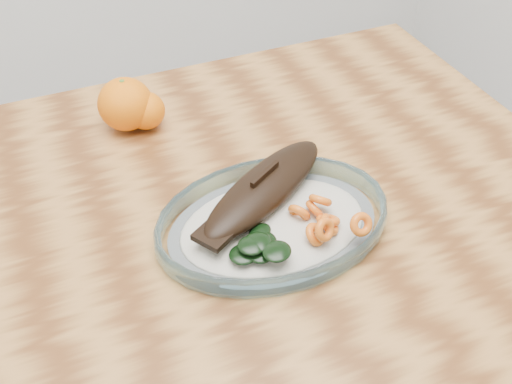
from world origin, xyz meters
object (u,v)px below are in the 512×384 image
Objects in this scene: dining_table at (189,266)px; orange_left at (125,104)px; plated_meal at (273,218)px; orange_right at (145,111)px.

orange_left is (-0.02, 0.25, 0.14)m from dining_table.
orange_right is at bearing 107.23° from plated_meal.
orange_left is (-0.12, 0.31, 0.03)m from plated_meal.
orange_right is at bearing -22.20° from orange_left.
orange_left is at bearing 111.27° from plated_meal.
dining_table is 0.17m from plated_meal.
dining_table is at bearing -93.23° from orange_right.
orange_right is (0.03, -0.01, -0.01)m from orange_left.
orange_left is 0.03m from orange_right.
dining_table is 2.04× the size of plated_meal.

